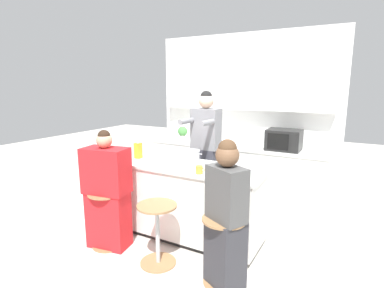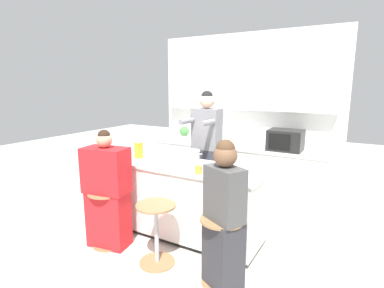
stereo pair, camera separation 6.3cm
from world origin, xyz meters
TOP-DOWN VIEW (x-y plane):
  - ground_plane at (0.00, 0.00)m, footprint 16.00×16.00m
  - wall_back at (0.00, 1.87)m, footprint 3.13×0.22m
  - back_counter at (0.00, 1.55)m, footprint 2.91×0.67m
  - kitchen_island at (0.00, 0.00)m, footprint 1.81×0.70m
  - bar_stool_leftmost at (-0.72, -0.65)m, footprint 0.41×0.41m
  - bar_stool_center at (0.00, -0.67)m, footprint 0.41×0.41m
  - bar_stool_rightmost at (0.72, -0.63)m, footprint 0.41×0.41m
  - person_cooking at (-0.11, 0.67)m, footprint 0.40×0.54m
  - person_wrapped_blanket at (-0.70, -0.65)m, footprint 0.54×0.36m
  - person_seated_near at (0.75, -0.65)m, footprint 0.42×0.38m
  - cooking_pot at (-0.08, 0.19)m, footprint 0.32×0.23m
  - fruit_bowl at (0.63, -0.16)m, footprint 0.24×0.24m
  - coffee_cup_near at (0.26, -0.24)m, footprint 0.11×0.08m
  - banana_bunch at (0.49, 0.06)m, footprint 0.13×0.09m
  - juice_carton at (-0.77, -0.00)m, footprint 0.08×0.08m
  - microwave at (0.78, 1.51)m, footprint 0.49×0.40m
  - potted_plant at (-1.01, 1.55)m, footprint 0.18×0.18m

SIDE VIEW (x-z plane):
  - ground_plane at x=0.00m, z-range 0.00..0.00m
  - bar_stool_leftmost at x=-0.72m, z-range 0.06..0.71m
  - bar_stool_center at x=0.00m, z-range 0.06..0.71m
  - bar_stool_rightmost at x=0.72m, z-range 0.06..0.71m
  - back_counter at x=0.00m, z-range 0.00..0.89m
  - kitchen_island at x=0.00m, z-range 0.01..0.91m
  - person_wrapped_blanket at x=-0.70m, z-range -0.05..1.33m
  - person_seated_near at x=0.75m, z-range -0.04..1.35m
  - person_cooking at x=-0.11m, z-range 0.01..1.79m
  - banana_bunch at x=0.49m, z-range 0.91..0.95m
  - fruit_bowl at x=0.63m, z-range 0.91..0.97m
  - coffee_cup_near at x=0.26m, z-range 0.91..1.00m
  - cooking_pot at x=-0.08m, z-range 0.91..1.05m
  - juice_carton at x=-0.77m, z-range 0.90..1.12m
  - potted_plant at x=-1.01m, z-range 0.91..1.14m
  - microwave at x=0.78m, z-range 0.89..1.20m
  - wall_back at x=0.00m, z-range 0.19..2.89m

